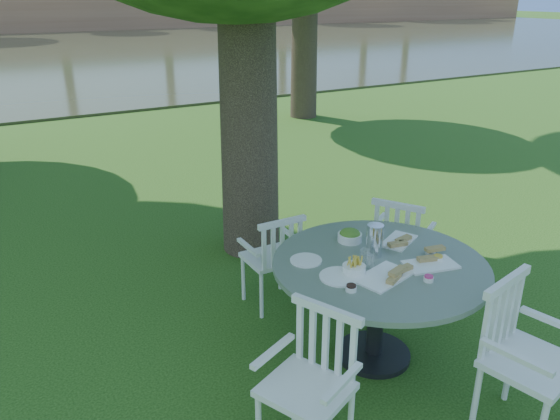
{
  "coord_description": "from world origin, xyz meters",
  "views": [
    {
      "loc": [
        -2.17,
        -3.57,
        2.59
      ],
      "look_at": [
        0.0,
        0.2,
        0.85
      ],
      "focal_mm": 35.0,
      "sensor_mm": 36.0,
      "label": 1
    }
  ],
  "objects": [
    {
      "name": "chair_nw",
      "position": [
        -0.12,
        0.06,
        0.51
      ],
      "size": [
        0.44,
        0.41,
        0.87
      ],
      "rotation": [
        0.0,
        0.0,
        -3.14
      ],
      "color": "white",
      "rests_on": "ground"
    },
    {
      "name": "river",
      "position": [
        0.0,
        23.0,
        0.0
      ],
      "size": [
        100.0,
        28.0,
        0.12
      ],
      "primitive_type": "cube",
      "color": "#30341E",
      "rests_on": "ground"
    },
    {
      "name": "tableware",
      "position": [
        0.15,
        -0.85,
        0.85
      ],
      "size": [
        1.1,
        0.9,
        0.24
      ],
      "color": "white",
      "rests_on": "table"
    },
    {
      "name": "table",
      "position": [
        0.18,
        -0.92,
        0.67
      ],
      "size": [
        1.54,
        1.54,
        0.8
      ],
      "color": "black",
      "rests_on": "ground"
    },
    {
      "name": "chair_ne",
      "position": [
        0.95,
        -0.27,
        0.54
      ],
      "size": [
        0.61,
        0.62,
        0.92
      ],
      "rotation": [
        0.0,
        0.0,
        -4.18
      ],
      "color": "white",
      "rests_on": "ground"
    },
    {
      "name": "ground",
      "position": [
        0.0,
        0.0,
        0.0
      ],
      "size": [
        140.0,
        140.0,
        0.0
      ],
      "primitive_type": "plane",
      "color": "#163B0C",
      "rests_on": "ground"
    },
    {
      "name": "chair_sw",
      "position": [
        -0.7,
        -1.43,
        0.54
      ],
      "size": [
        0.59,
        0.6,
        0.93
      ],
      "rotation": [
        0.0,
        0.0,
        -1.16
      ],
      "color": "white",
      "rests_on": "ground"
    },
    {
      "name": "chair_se",
      "position": [
        0.46,
        -1.89,
        0.59
      ],
      "size": [
        0.6,
        0.57,
        1.01
      ],
      "rotation": [
        0.0,
        0.0,
        0.22
      ],
      "color": "white",
      "rests_on": "ground"
    }
  ]
}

